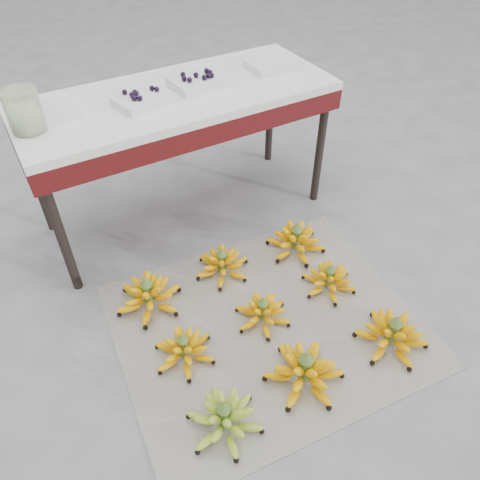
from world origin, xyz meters
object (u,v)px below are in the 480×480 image
bunch_back_center (222,264)px  glass_jar (24,111)px  bunch_back_right (296,241)px  bunch_mid_right (329,280)px  bunch_front_right (392,335)px  tray_left (143,99)px  tray_right (199,81)px  newspaper_mat (267,324)px  bunch_mid_left (184,350)px  vendor_table (178,108)px  bunch_front_center (304,371)px  tray_far_left (48,115)px  bunch_front_left (224,419)px  bunch_mid_center (263,313)px  bunch_back_left (149,296)px  tray_far_right (273,65)px

bunch_back_center → glass_jar: bearing=165.4°
bunch_back_right → bunch_mid_right: bearing=-96.2°
bunch_front_right → tray_left: size_ratio=1.21×
tray_right → glass_jar: size_ratio=1.58×
newspaper_mat → bunch_mid_left: size_ratio=4.70×
newspaper_mat → bunch_front_right: size_ratio=3.85×
bunch_mid_left → glass_jar: size_ratio=1.57×
bunch_front_right → bunch_back_right: (-0.01, 0.66, -0.00)m
bunch_front_right → tray_right: tray_right is taller
bunch_mid_left → vendor_table: 1.10m
bunch_front_center → tray_far_left: 1.46m
bunch_mid_right → tray_right: (-0.20, 0.84, 0.67)m
vendor_table → tray_right: bearing=1.8°
tray_far_left → newspaper_mat: bearing=-60.0°
bunch_front_left → bunch_back_right: bunch_back_right is taller
bunch_front_center → newspaper_mat: bearing=70.5°
newspaper_mat → bunch_front_center: 0.31m
newspaper_mat → bunch_back_right: (0.37, 0.32, 0.06)m
bunch_mid_left → glass_jar: 1.12m
bunch_mid_center → tray_right: tray_right is taller
bunch_front_center → bunch_back_center: bunch_front_center is taller
bunch_mid_right → bunch_front_center: bearing=-134.0°
bunch_mid_left → bunch_mid_right: 0.74m
bunch_mid_right → bunch_back_left: size_ratio=0.75×
glass_jar → bunch_back_left: bearing=-66.2°
bunch_back_left → bunch_back_center: bearing=16.5°
bunch_front_left → tray_far_right: (0.94, 1.19, 0.66)m
newspaper_mat → vendor_table: size_ratio=0.86×
bunch_front_right → bunch_back_left: size_ratio=0.92×
bunch_mid_right → tray_left: 1.15m
bunch_back_right → tray_left: 0.98m
bunch_mid_left → bunch_mid_right: bunch_mid_left is taller
bunch_mid_left → glass_jar: glass_jar is taller
bunch_mid_center → tray_far_right: 1.22m
bunch_back_center → bunch_back_right: bunch_back_right is taller
bunch_mid_right → bunch_front_right: bearing=-81.4°
bunch_front_center → bunch_back_right: (0.40, 0.62, -0.00)m
tray_right → vendor_table: bearing=-178.2°
newspaper_mat → bunch_back_right: bunch_back_right is taller
vendor_table → tray_right: size_ratio=5.45×
tray_far_left → bunch_front_right: bearing=-53.9°
bunch_back_left → glass_jar: glass_jar is taller
bunch_mid_left → bunch_mid_center: 0.37m
bunch_front_right → bunch_back_right: bearing=98.3°
bunch_front_left → bunch_front_center: bunch_front_center is taller
bunch_mid_left → bunch_front_center: bearing=-46.9°
bunch_back_left → tray_far_right: (0.96, 0.53, 0.65)m
vendor_table → bunch_mid_center: bearing=-93.0°
bunch_front_center → tray_far_left: (-0.50, 1.21, 0.65)m
tray_far_right → glass_jar: size_ratio=1.47×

